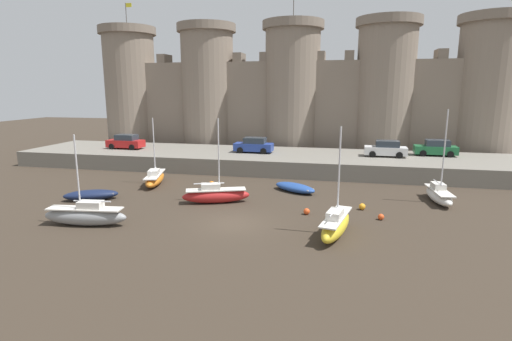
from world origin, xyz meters
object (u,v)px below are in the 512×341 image
at_px(mooring_buoy_near_channel, 212,184).
at_px(car_quay_east, 254,145).
at_px(mooring_buoy_off_centre, 307,211).
at_px(sailboat_foreground_centre, 155,178).
at_px(car_quay_west, 386,149).
at_px(sailboat_midflat_right, 439,194).
at_px(rowboat_midflat_centre, 295,187).
at_px(sailboat_near_channel_right, 86,215).
at_px(car_quay_centre_east, 436,148).
at_px(mooring_buoy_mid_mud, 362,207).
at_px(sailboat_midflat_left, 216,195).
at_px(rowboat_near_channel_left, 91,195).
at_px(car_quay_centre_west, 126,142).
at_px(sailboat_foreground_right, 336,224).
at_px(mooring_buoy_near_shore, 381,217).

xyz_separation_m(mooring_buoy_near_channel, car_quay_east, (1.66, 9.32, 2.14)).
height_order(mooring_buoy_off_centre, mooring_buoy_near_channel, mooring_buoy_near_channel).
distance_m(sailboat_foreground_centre, car_quay_west, 22.75).
bearing_deg(sailboat_midflat_right, rowboat_midflat_centre, 176.31).
height_order(sailboat_near_channel_right, car_quay_centre_east, sailboat_near_channel_right).
bearing_deg(rowboat_midflat_centre, sailboat_midflat_right, -3.69).
xyz_separation_m(mooring_buoy_mid_mud, mooring_buoy_near_channel, (-12.48, 4.13, 0.02)).
distance_m(rowboat_midflat_centre, sailboat_midflat_left, 7.00).
height_order(rowboat_near_channel_left, car_quay_centre_west, car_quay_centre_west).
bearing_deg(car_quay_centre_west, sailboat_midflat_left, -41.90).
relative_size(mooring_buoy_off_centre, car_quay_east, 0.10).
distance_m(mooring_buoy_mid_mud, car_quay_centre_east, 17.43).
bearing_deg(rowboat_midflat_centre, sailboat_foreground_right, -69.65).
relative_size(sailboat_foreground_right, mooring_buoy_near_channel, 12.62).
bearing_deg(sailboat_midflat_left, car_quay_centre_west, 138.10).
xyz_separation_m(sailboat_near_channel_right, mooring_buoy_mid_mud, (16.92, 7.01, -0.42)).
bearing_deg(mooring_buoy_mid_mud, sailboat_midflat_right, 29.86).
bearing_deg(mooring_buoy_near_shore, sailboat_midflat_right, 49.02).
relative_size(sailboat_midflat_right, sailboat_foreground_right, 1.10).
bearing_deg(sailboat_near_channel_right, mooring_buoy_off_centre, 21.10).
xyz_separation_m(sailboat_midflat_left, mooring_buoy_near_shore, (11.69, -1.47, -0.42)).
bearing_deg(sailboat_midflat_right, sailboat_foreground_centre, 178.56).
height_order(sailboat_midflat_left, car_quay_west, sailboat_midflat_left).
xyz_separation_m(rowboat_near_channel_left, mooring_buoy_near_shore, (21.23, -0.17, -0.20)).
distance_m(car_quay_centre_east, car_quay_west, 5.31).
height_order(mooring_buoy_off_centre, car_quay_centre_east, car_quay_centre_east).
relative_size(rowboat_midflat_centre, sailboat_foreground_right, 0.65).
bearing_deg(mooring_buoy_near_shore, sailboat_foreground_right, -128.51).
xyz_separation_m(sailboat_near_channel_right, mooring_buoy_near_channel, (4.45, 11.14, -0.40)).
relative_size(car_quay_east, car_quay_centre_east, 1.00).
bearing_deg(car_quay_centre_west, sailboat_midflat_right, -17.30).
bearing_deg(rowboat_near_channel_left, sailboat_midflat_left, 7.75).
xyz_separation_m(sailboat_midflat_right, sailboat_foreground_right, (-7.38, -8.79, 0.11)).
height_order(rowboat_midflat_centre, mooring_buoy_near_shore, rowboat_midflat_centre).
xyz_separation_m(mooring_buoy_near_channel, car_quay_west, (15.22, 9.63, 2.14)).
distance_m(sailboat_foreground_right, car_quay_centre_west, 30.38).
distance_m(mooring_buoy_off_centre, car_quay_west, 17.09).
distance_m(sailboat_near_channel_right, mooring_buoy_mid_mud, 18.32).
height_order(sailboat_foreground_right, sailboat_midflat_left, sailboat_foreground_right).
xyz_separation_m(mooring_buoy_off_centre, car_quay_east, (-7.11, 15.37, 2.17)).
bearing_deg(car_quay_east, car_quay_west, 1.31).
bearing_deg(sailboat_midflat_left, mooring_buoy_near_shore, -7.16).
xyz_separation_m(car_quay_east, car_quay_west, (13.56, 0.31, 0.00)).
bearing_deg(mooring_buoy_near_channel, rowboat_near_channel_left, -142.08).
distance_m(sailboat_near_channel_right, car_quay_east, 21.43).
bearing_deg(sailboat_near_channel_right, car_quay_centre_east, 42.28).
height_order(rowboat_near_channel_left, mooring_buoy_mid_mud, rowboat_near_channel_left).
bearing_deg(mooring_buoy_near_shore, sailboat_midflat_left, 172.84).
distance_m(sailboat_near_channel_right, sailboat_foreground_centre, 10.88).
bearing_deg(sailboat_midflat_left, rowboat_near_channel_left, -172.25).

